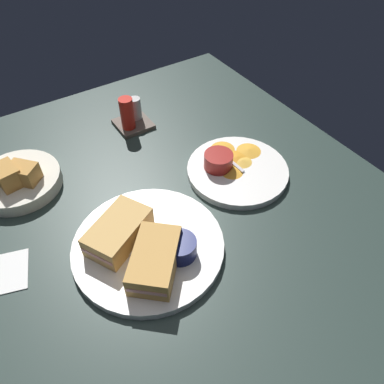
{
  "coord_description": "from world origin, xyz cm",
  "views": [
    {
      "loc": [
        -18.02,
        -46.66,
        60.39
      ],
      "look_at": [
        11.85,
        -0.7,
        3.0
      ],
      "focal_mm": 34.78,
      "sensor_mm": 36.0,
      "label": 1
    }
  ],
  "objects_px": {
    "ramekin_dark_sauce": "(180,247)",
    "condiment_caddy": "(131,116)",
    "sandwich_half_near": "(119,232)",
    "sandwich_half_far": "(155,260)",
    "plate_chips_companion": "(237,170)",
    "bread_basket_rear": "(16,179)",
    "ramekin_light_gravy": "(218,160)",
    "spoon_by_gravy_ramekin": "(224,155)",
    "spoon_by_dark_ramekin": "(152,253)",
    "plate_sandwich_main": "(148,246)"
  },
  "relations": [
    {
      "from": "sandwich_half_far",
      "to": "bread_basket_rear",
      "type": "height_order",
      "value": "bread_basket_rear"
    },
    {
      "from": "ramekin_dark_sauce",
      "to": "bread_basket_rear",
      "type": "height_order",
      "value": "bread_basket_rear"
    },
    {
      "from": "plate_chips_companion",
      "to": "ramekin_light_gravy",
      "type": "xyz_separation_m",
      "value": [
        -0.04,
        0.03,
        0.03
      ]
    },
    {
      "from": "ramekin_dark_sauce",
      "to": "plate_chips_companion",
      "type": "distance_m",
      "value": 0.27
    },
    {
      "from": "ramekin_dark_sauce",
      "to": "spoon_by_dark_ramekin",
      "type": "bearing_deg",
      "value": 148.83
    },
    {
      "from": "sandwich_half_near",
      "to": "sandwich_half_far",
      "type": "distance_m",
      "value": 0.1
    },
    {
      "from": "plate_chips_companion",
      "to": "spoon_by_gravy_ramekin",
      "type": "xyz_separation_m",
      "value": [
        -0.0,
        0.05,
        0.01
      ]
    },
    {
      "from": "spoon_by_gravy_ramekin",
      "to": "sandwich_half_far",
      "type": "bearing_deg",
      "value": -148.01
    },
    {
      "from": "ramekin_dark_sauce",
      "to": "spoon_by_gravy_ramekin",
      "type": "relative_size",
      "value": 0.64
    },
    {
      "from": "plate_sandwich_main",
      "to": "sandwich_half_near",
      "type": "height_order",
      "value": "sandwich_half_near"
    },
    {
      "from": "condiment_caddy",
      "to": "spoon_by_gravy_ramekin",
      "type": "bearing_deg",
      "value": -64.01
    },
    {
      "from": "spoon_by_dark_ramekin",
      "to": "condiment_caddy",
      "type": "xyz_separation_m",
      "value": [
        0.16,
        0.4,
        0.01
      ]
    },
    {
      "from": "spoon_by_gravy_ramekin",
      "to": "plate_chips_companion",
      "type": "bearing_deg",
      "value": -87.06
    },
    {
      "from": "plate_sandwich_main",
      "to": "sandwich_half_far",
      "type": "distance_m",
      "value": 0.06
    },
    {
      "from": "spoon_by_gravy_ramekin",
      "to": "bread_basket_rear",
      "type": "xyz_separation_m",
      "value": [
        -0.44,
        0.18,
        0.0
      ]
    },
    {
      "from": "sandwich_half_near",
      "to": "bread_basket_rear",
      "type": "bearing_deg",
      "value": 114.9
    },
    {
      "from": "plate_chips_companion",
      "to": "spoon_by_gravy_ramekin",
      "type": "bearing_deg",
      "value": 92.94
    },
    {
      "from": "sandwich_half_far",
      "to": "plate_chips_companion",
      "type": "xyz_separation_m",
      "value": [
        0.29,
        0.13,
        -0.03
      ]
    },
    {
      "from": "plate_chips_companion",
      "to": "spoon_by_gravy_ramekin",
      "type": "distance_m",
      "value": 0.05
    },
    {
      "from": "ramekin_dark_sauce",
      "to": "spoon_by_gravy_ramekin",
      "type": "distance_m",
      "value": 0.3
    },
    {
      "from": "plate_chips_companion",
      "to": "spoon_by_dark_ramekin",
      "type": "bearing_deg",
      "value": -160.15
    },
    {
      "from": "sandwich_half_near",
      "to": "spoon_by_gravy_ramekin",
      "type": "bearing_deg",
      "value": 15.43
    },
    {
      "from": "plate_chips_companion",
      "to": "condiment_caddy",
      "type": "height_order",
      "value": "condiment_caddy"
    },
    {
      "from": "plate_sandwich_main",
      "to": "spoon_by_gravy_ramekin",
      "type": "height_order",
      "value": "spoon_by_gravy_ramekin"
    },
    {
      "from": "ramekin_light_gravy",
      "to": "condiment_caddy",
      "type": "xyz_separation_m",
      "value": [
        -0.09,
        0.27,
        -0.0
      ]
    },
    {
      "from": "ramekin_light_gravy",
      "to": "condiment_caddy",
      "type": "distance_m",
      "value": 0.28
    },
    {
      "from": "ramekin_dark_sauce",
      "to": "spoon_by_gravy_ramekin",
      "type": "xyz_separation_m",
      "value": [
        0.24,
        0.18,
        -0.02
      ]
    },
    {
      "from": "plate_sandwich_main",
      "to": "ramekin_dark_sauce",
      "type": "distance_m",
      "value": 0.07
    },
    {
      "from": "ramekin_light_gravy",
      "to": "plate_chips_companion",
      "type": "bearing_deg",
      "value": -39.81
    },
    {
      "from": "condiment_caddy",
      "to": "sandwich_half_far",
      "type": "bearing_deg",
      "value": -111.22
    },
    {
      "from": "plate_chips_companion",
      "to": "bread_basket_rear",
      "type": "bearing_deg",
      "value": 152.29
    },
    {
      "from": "plate_chips_companion",
      "to": "condiment_caddy",
      "type": "xyz_separation_m",
      "value": [
        -0.12,
        0.3,
        0.03
      ]
    },
    {
      "from": "spoon_by_gravy_ramekin",
      "to": "bread_basket_rear",
      "type": "distance_m",
      "value": 0.48
    },
    {
      "from": "plate_chips_companion",
      "to": "bread_basket_rear",
      "type": "height_order",
      "value": "bread_basket_rear"
    },
    {
      "from": "sandwich_half_far",
      "to": "ramekin_dark_sauce",
      "type": "relative_size",
      "value": 2.34
    },
    {
      "from": "ramekin_dark_sauce",
      "to": "plate_chips_companion",
      "type": "height_order",
      "value": "ramekin_dark_sauce"
    },
    {
      "from": "sandwich_half_near",
      "to": "spoon_by_gravy_ramekin",
      "type": "distance_m",
      "value": 0.33
    },
    {
      "from": "spoon_by_gravy_ramekin",
      "to": "plate_sandwich_main",
      "type": "bearing_deg",
      "value": -155.44
    },
    {
      "from": "plate_sandwich_main",
      "to": "spoon_by_dark_ramekin",
      "type": "distance_m",
      "value": 0.03
    },
    {
      "from": "plate_sandwich_main",
      "to": "ramekin_light_gravy",
      "type": "relative_size",
      "value": 4.38
    },
    {
      "from": "ramekin_dark_sauce",
      "to": "condiment_caddy",
      "type": "xyz_separation_m",
      "value": [
        0.11,
        0.43,
        -0.0
      ]
    },
    {
      "from": "ramekin_light_gravy",
      "to": "bread_basket_rear",
      "type": "height_order",
      "value": "bread_basket_rear"
    },
    {
      "from": "sandwich_half_far",
      "to": "ramekin_light_gravy",
      "type": "height_order",
      "value": "sandwich_half_far"
    },
    {
      "from": "plate_sandwich_main",
      "to": "spoon_by_dark_ramekin",
      "type": "height_order",
      "value": "spoon_by_dark_ramekin"
    },
    {
      "from": "ramekin_dark_sauce",
      "to": "sandwich_half_far",
      "type": "bearing_deg",
      "value": -178.22
    },
    {
      "from": "sandwich_half_near",
      "to": "spoon_by_gravy_ramekin",
      "type": "xyz_separation_m",
      "value": [
        0.32,
        0.09,
        -0.02
      ]
    },
    {
      "from": "sandwich_half_far",
      "to": "plate_chips_companion",
      "type": "relative_size",
      "value": 0.62
    },
    {
      "from": "ramekin_dark_sauce",
      "to": "spoon_by_dark_ramekin",
      "type": "relative_size",
      "value": 0.69
    },
    {
      "from": "sandwich_half_far",
      "to": "ramekin_dark_sauce",
      "type": "xyz_separation_m",
      "value": [
        0.05,
        0.0,
        -0.0
      ]
    },
    {
      "from": "sandwich_half_near",
      "to": "condiment_caddy",
      "type": "height_order",
      "value": "condiment_caddy"
    }
  ]
}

